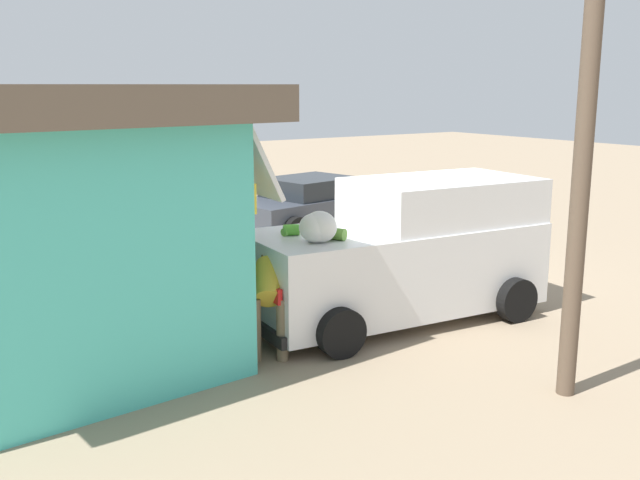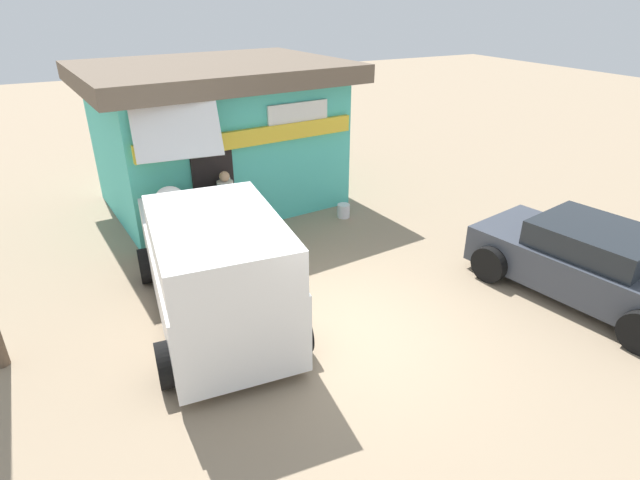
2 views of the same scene
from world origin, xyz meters
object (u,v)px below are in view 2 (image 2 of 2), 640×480
Objects in this scene: customer_bending at (166,222)px; parked_sedan at (589,262)px; vendor_standing at (227,202)px; paint_bucket at (344,211)px; delivery_van at (212,264)px; unloaded_banana_pile at (185,228)px; storefront_bar at (218,133)px.

parked_sedan is at bearing -36.63° from customer_bending.
parked_sedan is at bearing -44.67° from vendor_standing.
customer_bending reaches higher than paint_bucket.
delivery_van is 6.47m from parked_sedan.
unloaded_banana_pile is (0.28, 3.37, -0.84)m from delivery_van.
parked_sedan reaches higher than unloaded_banana_pile.
paint_bucket is (2.84, 0.01, -0.75)m from vendor_standing.
paint_bucket is (-2.14, 4.93, -0.47)m from parked_sedan.
unloaded_banana_pile reaches higher than paint_bucket.
vendor_standing is (1.08, 2.67, -0.10)m from delivery_van.
storefront_bar reaches higher than vendor_standing.
unloaded_banana_pile is 2.44× the size of paint_bucket.
paint_bucket is (2.24, -2.37, -1.61)m from storefront_bar.
parked_sedan is at bearing -44.21° from unloaded_banana_pile.
storefront_bar reaches higher than parked_sedan.
customer_bending reaches higher than unloaded_banana_pile.
paint_bucket is at bearing 3.38° from customer_bending.
paint_bucket is at bearing 34.40° from delivery_van.
customer_bending is (-1.32, -0.24, -0.10)m from vendor_standing.
storefront_bar is 4.86× the size of customer_bending.
delivery_van is 1.20× the size of parked_sedan.
customer_bending is 4.05× the size of paint_bucket.
vendor_standing is at bearing -41.13° from unloaded_banana_pile.
customer_bending is at bearing -176.62° from paint_bucket.
unloaded_banana_pile is 3.70m from paint_bucket.
storefront_bar is 2.59m from vendor_standing.
delivery_van reaches higher than customer_bending.
vendor_standing reaches higher than paint_bucket.
vendor_standing is 2.94m from paint_bucket.
unloaded_banana_pile is (0.53, 0.93, -0.64)m from customer_bending.
paint_bucket is (4.16, 0.25, -0.65)m from customer_bending.
parked_sedan is 5.27× the size of unloaded_banana_pile.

